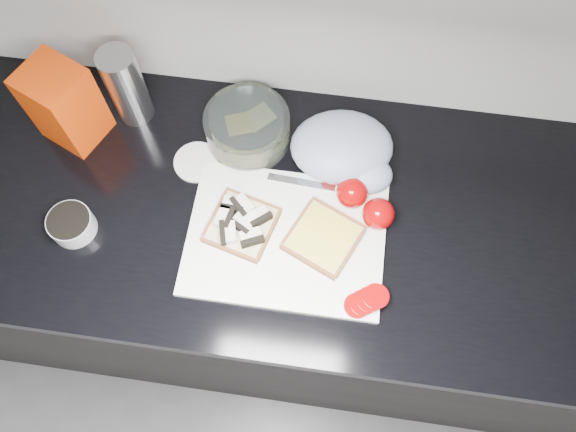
# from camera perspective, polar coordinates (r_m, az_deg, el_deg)

# --- Properties ---
(base_cabinet) EXTENTS (3.50, 0.60, 0.86)m
(base_cabinet) POSITION_cam_1_polar(r_m,az_deg,el_deg) (1.62, -3.82, -5.64)
(base_cabinet) COLOR black
(base_cabinet) RESTS_ON ground
(countertop) EXTENTS (3.50, 0.64, 0.04)m
(countertop) POSITION_cam_1_polar(r_m,az_deg,el_deg) (1.21, -5.12, 1.09)
(countertop) COLOR black
(countertop) RESTS_ON base_cabinet
(cutting_board) EXTENTS (0.40, 0.30, 0.01)m
(cutting_board) POSITION_cam_1_polar(r_m,az_deg,el_deg) (1.14, -0.21, -2.25)
(cutting_board) COLOR white
(cutting_board) RESTS_ON countertop
(bread_left) EXTENTS (0.16, 0.16, 0.04)m
(bread_left) POSITION_cam_1_polar(r_m,az_deg,el_deg) (1.14, -4.76, -0.76)
(bread_left) COLOR beige
(bread_left) RESTS_ON cutting_board
(bread_right) EXTENTS (0.18, 0.18, 0.02)m
(bread_right) POSITION_cam_1_polar(r_m,az_deg,el_deg) (1.13, 3.61, -2.22)
(bread_right) COLOR beige
(bread_right) RESTS_ON cutting_board
(tomato_slices) EXTENTS (0.09, 0.08, 0.02)m
(tomato_slices) POSITION_cam_1_polar(r_m,az_deg,el_deg) (1.10, 7.96, -8.54)
(tomato_slices) COLOR #940305
(tomato_slices) RESTS_ON cutting_board
(knife) EXTENTS (0.22, 0.03, 0.01)m
(knife) POSITION_cam_1_polar(r_m,az_deg,el_deg) (1.19, 4.37, 2.94)
(knife) COLOR silver
(knife) RESTS_ON cutting_board
(seed_tub) EXTENTS (0.09, 0.09, 0.05)m
(seed_tub) POSITION_cam_1_polar(r_m,az_deg,el_deg) (1.22, -21.15, -0.76)
(seed_tub) COLOR #AAB0B0
(seed_tub) RESTS_ON countertop
(tub_lid) EXTENTS (0.12, 0.12, 0.01)m
(tub_lid) POSITION_cam_1_polar(r_m,az_deg,el_deg) (1.24, -9.24, 5.43)
(tub_lid) COLOR silver
(tub_lid) RESTS_ON countertop
(glass_bowl) EXTENTS (0.18, 0.18, 0.08)m
(glass_bowl) POSITION_cam_1_polar(r_m,az_deg,el_deg) (1.23, -4.14, 8.90)
(glass_bowl) COLOR silver
(glass_bowl) RESTS_ON countertop
(bread_bag) EXTENTS (0.16, 0.15, 0.19)m
(bread_bag) POSITION_cam_1_polar(r_m,az_deg,el_deg) (1.28, -21.77, 10.49)
(bread_bag) COLOR red
(bread_bag) RESTS_ON countertop
(steel_canister) EXTENTS (0.08, 0.08, 0.19)m
(steel_canister) POSITION_cam_1_polar(r_m,az_deg,el_deg) (1.27, -16.11, 12.54)
(steel_canister) COLOR #B3B4B8
(steel_canister) RESTS_ON countertop
(grocery_bag) EXTENTS (0.24, 0.21, 0.10)m
(grocery_bag) POSITION_cam_1_polar(r_m,az_deg,el_deg) (1.20, 5.85, 6.63)
(grocery_bag) COLOR #9FAAC4
(grocery_bag) RESTS_ON countertop
(whole_tomatoes) EXTENTS (0.17, 0.15, 0.07)m
(whole_tomatoes) POSITION_cam_1_polar(r_m,az_deg,el_deg) (1.16, 6.77, 2.45)
(whole_tomatoes) COLOR #940305
(whole_tomatoes) RESTS_ON countertop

